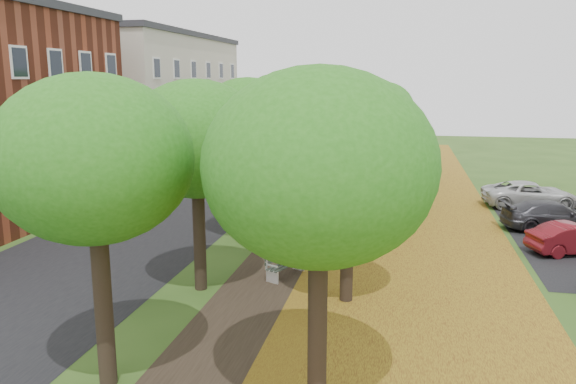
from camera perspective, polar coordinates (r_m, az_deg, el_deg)
The scene contains 10 objects.
street_asphalt at distance 28.96m, azimuth -12.46°, elevation -2.44°, with size 8.00×70.00×0.01m, color black.
footpath at distance 26.83m, azimuth 2.36°, elevation -3.28°, with size 3.20×70.00×0.01m, color black.
leaf_verge at distance 26.51m, azimuth 13.10°, elevation -3.75°, with size 7.50×70.00×0.01m, color olive.
tree_row_west at distance 26.46m, azimuth -2.30°, elevation 7.28°, with size 4.38×34.38×6.79m.
tree_row_east at distance 25.73m, azimuth 8.21°, elevation 7.05°, with size 4.38×34.38×6.79m.
building_cream at distance 48.51m, azimuth -14.38°, elevation 9.20°, with size 10.30×20.30×10.40m.
bench at distance 19.83m, azimuth -0.36°, elevation -7.35°, with size 1.15×1.81×0.83m.
car_red at distance 25.02m, azimuth 27.18°, elevation -4.22°, with size 1.29×3.71×1.22m, color maroon.
car_grey at distance 28.43m, azimuth 25.29°, elevation -2.19°, with size 1.85×4.54×1.32m, color #313136.
car_white at distance 32.98m, azimuth 23.41°, elevation -0.22°, with size 2.29×4.97×1.38m, color silver.
Camera 1 is at (4.18, -10.61, 6.82)m, focal length 35.00 mm.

